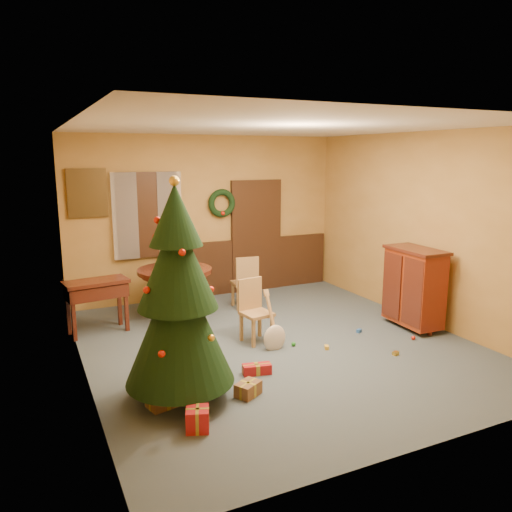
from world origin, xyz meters
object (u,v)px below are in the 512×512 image
chair_near (254,308)px  writing_desk (97,293)px  sideboard (414,286)px  christmas_tree (178,298)px  dining_table (175,283)px

chair_near → writing_desk: 2.30m
chair_near → writing_desk: bearing=146.9°
sideboard → christmas_tree: bearing=-169.6°
christmas_tree → writing_desk: 2.58m
dining_table → sideboard: sideboard is taller
dining_table → christmas_tree: christmas_tree is taller
writing_desk → sideboard: sideboard is taller
christmas_tree → dining_table: bearing=74.8°
chair_near → christmas_tree: 1.99m
chair_near → sideboard: bearing=-12.5°
writing_desk → sideboard: (4.30, -1.78, 0.06)m
christmas_tree → writing_desk: christmas_tree is taller
dining_table → christmas_tree: bearing=-105.2°
chair_near → sideboard: 2.44m
chair_near → christmas_tree: bearing=-139.3°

